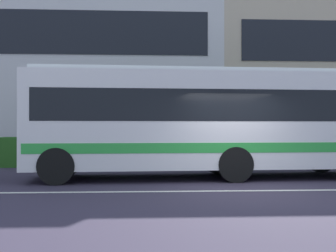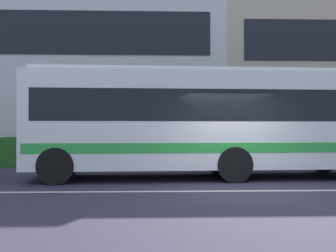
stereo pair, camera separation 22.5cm
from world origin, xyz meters
name	(u,v)px [view 2 (the right image)]	position (x,y,z in m)	size (l,w,h in m)	color
ground_plane	(246,191)	(0.00, 0.00, 0.00)	(160.00, 160.00, 0.00)	#322B3E
lane_centre_line	(246,191)	(0.00, 0.00, 0.00)	(60.00, 0.16, 0.01)	silver
hedge_row_far	(219,151)	(0.40, 6.73, 0.58)	(17.13, 1.10, 1.16)	#306D24
apartment_block_left	(39,64)	(-8.64, 13.64, 5.13)	(19.75, 8.35, 10.27)	silver
transit_bus	(205,119)	(-0.67, 2.67, 1.79)	(10.66, 3.04, 3.26)	white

